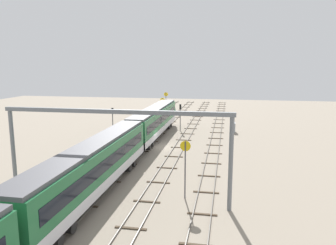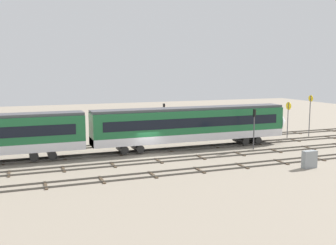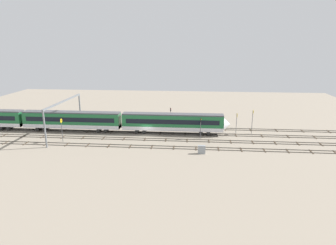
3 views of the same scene
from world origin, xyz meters
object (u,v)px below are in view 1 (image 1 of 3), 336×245
signal_light_trackside_approach (113,118)px  signal_light_trackside_departure (180,113)px  train (96,166)px  speed_sign_near_foreground (166,102)px  speed_sign_far_trackside (162,106)px  overhead_gantry (115,132)px  speed_sign_mid_trackside (185,161)px  relay_cabinet (233,128)px

signal_light_trackside_approach → signal_light_trackside_departure: size_ratio=1.02×
signal_light_trackside_approach → train: bearing=-163.6°
speed_sign_near_foreground → speed_sign_far_trackside: speed_sign_near_foreground is taller
speed_sign_far_trackside → signal_light_trackside_approach: (-16.31, 5.05, -0.19)m
speed_sign_far_trackside → speed_sign_near_foreground: bearing=-0.4°
speed_sign_far_trackside → signal_light_trackside_approach: size_ratio=1.02×
overhead_gantry → speed_sign_near_foreground: (44.51, 4.06, -2.53)m
overhead_gantry → speed_sign_far_trackside: overhead_gantry is taller
signal_light_trackside_departure → speed_sign_far_trackside: bearing=30.0°
overhead_gantry → speed_sign_mid_trackside: bearing=-73.1°
speed_sign_near_foreground → relay_cabinet: speed_sign_near_foreground is taller
speed_sign_mid_trackside → signal_light_trackside_departure: 30.74m
speed_sign_far_trackside → signal_light_trackside_departure: speed_sign_far_trackside is taller
speed_sign_near_foreground → overhead_gantry: bearing=-174.8°
signal_light_trackside_approach → overhead_gantry: bearing=-159.6°
train → overhead_gantry: bearing=-119.7°
relay_cabinet → speed_sign_far_trackside: bearing=59.4°
overhead_gantry → signal_light_trackside_departure: 32.29m
overhead_gantry → signal_light_trackside_departure: (32.12, -0.95, -3.13)m
train → speed_sign_near_foreground: bearing=2.3°
train → speed_sign_far_trackside: 39.54m
speed_sign_mid_trackside → speed_sign_far_trackside: size_ratio=1.06×
speed_sign_far_trackside → relay_cabinet: size_ratio=2.96×
speed_sign_far_trackside → signal_light_trackside_departure: (-8.70, -5.03, -0.24)m
train → overhead_gantry: (-1.33, -2.33, 3.60)m
overhead_gantry → speed_sign_near_foreground: size_ratio=3.43×
speed_sign_far_trackside → relay_cabinet: bearing=-120.6°
relay_cabinet → train: bearing=157.5°
speed_sign_far_trackside → train: bearing=-177.5°
speed_sign_near_foreground → speed_sign_mid_trackside: size_ratio=1.10×
train → signal_light_trackside_departure: size_ratio=15.67×
speed_sign_far_trackside → signal_light_trackside_approach: speed_sign_far_trackside is taller
train → speed_sign_near_foreground: 43.23m
speed_sign_near_foreground → speed_sign_mid_trackside: (-42.74, -9.86, -0.29)m
speed_sign_near_foreground → signal_light_trackside_approach: speed_sign_near_foreground is taller
overhead_gantry → relay_cabinet: size_ratio=11.89×
overhead_gantry → speed_sign_mid_trackside: 6.69m
overhead_gantry → speed_sign_mid_trackside: (1.77, -5.80, -2.82)m
signal_light_trackside_approach → relay_cabinet: size_ratio=2.90×
train → speed_sign_far_trackside: bearing=2.5°
signal_light_trackside_departure → speed_sign_near_foreground: bearing=22.0°
speed_sign_near_foreground → signal_light_trackside_departure: 13.37m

